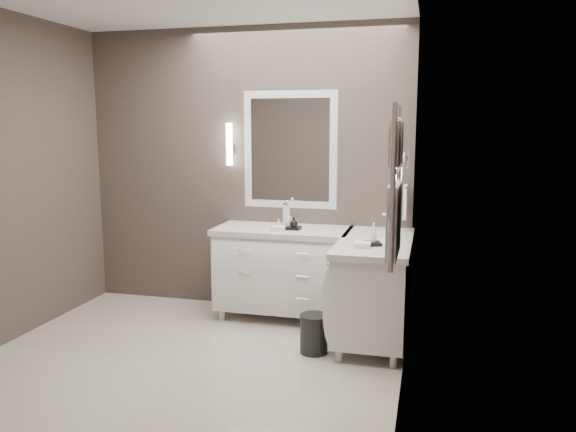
% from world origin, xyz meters
% --- Properties ---
extents(floor, '(3.20, 3.00, 0.01)m').
position_xyz_m(floor, '(0.00, 0.00, -0.01)').
color(floor, beige).
rests_on(floor, ground).
extents(wall_back, '(3.20, 0.01, 2.70)m').
position_xyz_m(wall_back, '(0.00, 1.50, 1.35)').
color(wall_back, '#453B37').
rests_on(wall_back, floor).
extents(wall_front, '(3.20, 0.01, 2.70)m').
position_xyz_m(wall_front, '(0.00, -1.50, 1.35)').
color(wall_front, '#453B37').
rests_on(wall_front, floor).
extents(wall_right, '(0.01, 3.00, 2.70)m').
position_xyz_m(wall_right, '(1.60, 0.00, 1.35)').
color(wall_right, '#453B37').
rests_on(wall_right, floor).
extents(vanity_back, '(1.24, 0.59, 0.97)m').
position_xyz_m(vanity_back, '(0.45, 1.23, 0.49)').
color(vanity_back, white).
rests_on(vanity_back, floor).
extents(vanity_right, '(0.59, 1.24, 0.97)m').
position_xyz_m(vanity_right, '(1.33, 0.90, 0.49)').
color(vanity_right, white).
rests_on(vanity_right, floor).
extents(mirror_back, '(0.90, 0.02, 1.10)m').
position_xyz_m(mirror_back, '(0.45, 1.49, 1.55)').
color(mirror_back, white).
rests_on(mirror_back, wall_back).
extents(mirror_right, '(0.02, 0.90, 1.10)m').
position_xyz_m(mirror_right, '(1.59, 0.80, 1.55)').
color(mirror_right, white).
rests_on(mirror_right, wall_right).
extents(sconce_back, '(0.06, 0.06, 0.40)m').
position_xyz_m(sconce_back, '(-0.13, 1.43, 1.59)').
color(sconce_back, white).
rests_on(sconce_back, wall_back).
extents(sconce_right, '(0.06, 0.06, 0.40)m').
position_xyz_m(sconce_right, '(1.53, 0.22, 1.59)').
color(sconce_right, white).
rests_on(sconce_right, wall_right).
extents(towel_bar_corner, '(0.03, 0.22, 0.30)m').
position_xyz_m(towel_bar_corner, '(1.54, 1.36, 1.12)').
color(towel_bar_corner, white).
rests_on(towel_bar_corner, wall_right).
extents(towel_ladder, '(0.06, 0.58, 0.90)m').
position_xyz_m(towel_ladder, '(1.55, -0.40, 1.39)').
color(towel_ladder, white).
rests_on(towel_ladder, wall_right).
extents(waste_bin, '(0.29, 0.29, 0.31)m').
position_xyz_m(waste_bin, '(0.90, 0.48, 0.15)').
color(waste_bin, black).
rests_on(waste_bin, floor).
extents(amenity_tray_back, '(0.17, 0.13, 0.03)m').
position_xyz_m(amenity_tray_back, '(0.54, 1.19, 0.86)').
color(amenity_tray_back, black).
rests_on(amenity_tray_back, vanity_back).
extents(amenity_tray_right, '(0.15, 0.18, 0.02)m').
position_xyz_m(amenity_tray_right, '(1.33, 0.70, 0.86)').
color(amenity_tray_right, black).
rests_on(amenity_tray_right, vanity_right).
extents(water_bottle, '(0.08, 0.08, 0.19)m').
position_xyz_m(water_bottle, '(0.47, 1.27, 0.94)').
color(water_bottle, silver).
rests_on(water_bottle, vanity_back).
extents(soap_bottle_a, '(0.06, 0.06, 0.12)m').
position_xyz_m(soap_bottle_a, '(0.51, 1.21, 0.94)').
color(soap_bottle_a, white).
rests_on(soap_bottle_a, amenity_tray_back).
extents(soap_bottle_b, '(0.09, 0.09, 0.09)m').
position_xyz_m(soap_bottle_b, '(0.57, 1.16, 0.92)').
color(soap_bottle_b, black).
rests_on(soap_bottle_b, amenity_tray_back).
extents(soap_bottle_c, '(0.08, 0.08, 0.15)m').
position_xyz_m(soap_bottle_c, '(1.33, 0.70, 0.95)').
color(soap_bottle_c, white).
rests_on(soap_bottle_c, amenity_tray_right).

